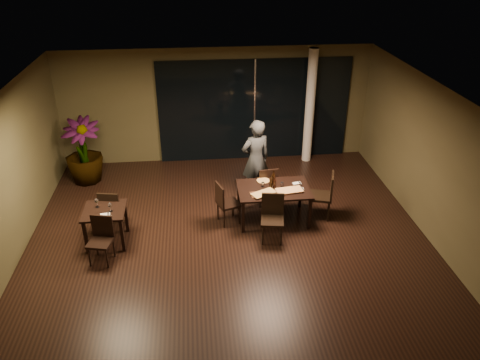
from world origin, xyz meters
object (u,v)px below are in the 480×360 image
bottle_b (275,183)px  bottle_c (274,178)px  chair_main_far (267,184)px  chair_side_near (101,237)px  side_table (105,215)px  bottle_a (271,182)px  chair_side_far (111,208)px  potted_plant (83,151)px  chair_main_right (325,193)px  diner (256,159)px  chair_main_near (272,215)px  chair_main_left (225,201)px  main_table (274,192)px

bottle_b → bottle_c: size_ratio=0.81×
chair_main_far → chair_side_near: bearing=19.4°
side_table → bottle_a: bearing=9.0°
chair_side_far → bottle_b: bearing=-168.5°
chair_side_far → potted_plant: 2.46m
chair_main_right → potted_plant: potted_plant is taller
side_table → diner: diner is taller
bottle_c → side_table: bearing=-169.3°
chair_main_far → chair_main_right: size_ratio=0.92×
chair_main_far → chair_side_near: size_ratio=1.05×
chair_side_near → chair_main_near: bearing=20.1°
bottle_a → bottle_b: size_ratio=1.03×
potted_plant → bottle_b: (4.30, -2.21, 0.08)m
chair_main_far → chair_main_near: (-0.09, -1.29, 0.01)m
chair_main_right → bottle_c: bearing=-80.7°
bottle_a → potted_plant: bearing=152.8°
chair_main_far → chair_side_near: (-3.36, -1.66, -0.02)m
bottle_a → chair_main_far: bearing=87.9°
potted_plant → side_table: bearing=-71.8°
chair_main_far → bottle_b: bearing=88.3°
potted_plant → bottle_a: size_ratio=5.71×
diner → potted_plant: diner is taller
chair_main_left → chair_main_right: bearing=-107.3°
side_table → chair_side_far: chair_side_far is taller
side_table → chair_side_near: (-0.00, -0.55, -0.12)m
chair_side_near → bottle_b: (3.42, 1.04, 0.39)m
chair_main_far → chair_main_right: chair_main_right is taller
chair_main_near → bottle_b: (0.15, 0.68, 0.35)m
potted_plant → main_table: bearing=-27.2°
chair_side_near → potted_plant: bearing=118.9°
chair_main_right → diner: bearing=-110.7°
chair_main_far → bottle_a: (-0.02, -0.58, 0.37)m
side_table → chair_main_far: 3.54m
chair_main_near → bottle_a: 0.80m
main_table → side_table: (-3.40, -0.50, -0.05)m
chair_side_far → chair_side_near: chair_side_far is taller
side_table → chair_side_near: bearing=-90.1°
chair_side_near → chair_main_far: bearing=40.0°
potted_plant → bottle_c: 4.77m
main_table → chair_main_near: bearing=-101.1°
chair_main_left → bottle_b: (1.05, 0.03, 0.37)m
bottle_a → chair_side_near: bearing=-162.1°
main_table → bottle_b: bearing=-15.6°
chair_main_far → diner: size_ratio=0.50×
main_table → chair_main_near: size_ratio=1.57×
chair_side_far → potted_plant: (-0.94, 2.26, 0.30)m
chair_side_near → bottle_b: bearing=30.7°
main_table → side_table: 3.44m
main_table → chair_side_near: chair_side_near is taller
side_table → diner: size_ratio=0.43×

